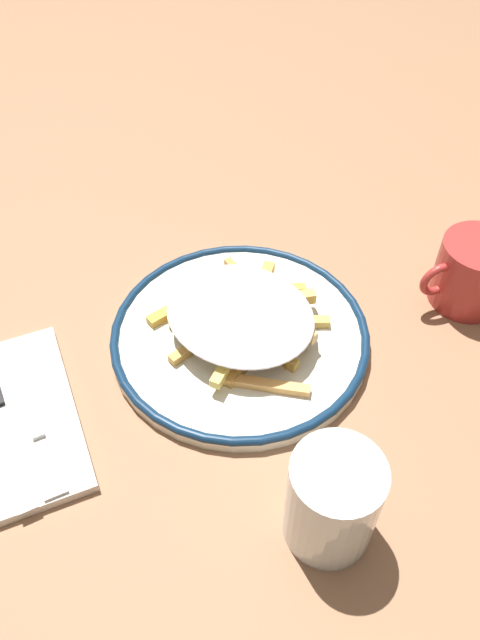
{
  "coord_description": "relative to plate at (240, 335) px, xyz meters",
  "views": [
    {
      "loc": [
        0.14,
        0.41,
        0.52
      ],
      "look_at": [
        0.0,
        0.0,
        0.03
      ],
      "focal_mm": 34.3,
      "sensor_mm": 36.0,
      "label": 1
    }
  ],
  "objects": [
    {
      "name": "ground_plane",
      "position": [
        0.0,
        0.0,
        -0.01
      ],
      "size": [
        2.6,
        2.6,
        0.0
      ],
      "primitive_type": "plane",
      "color": "#966A4A"
    },
    {
      "name": "plate",
      "position": [
        0.0,
        0.0,
        0.0
      ],
      "size": [
        0.28,
        0.28,
        0.02
      ],
      "color": "silver",
      "rests_on": "ground_plane"
    },
    {
      "name": "fries_heap",
      "position": [
        -0.01,
        -0.0,
        0.03
      ],
      "size": [
        0.21,
        0.22,
        0.04
      ],
      "color": "#E0A352",
      "rests_on": "plate"
    },
    {
      "name": "napkin",
      "position": [
        0.25,
        0.03,
        -0.0
      ],
      "size": [
        0.15,
        0.21,
        0.01
      ],
      "primitive_type": "cube",
      "rotation": [
        0.0,
        0.0,
        0.06
      ],
      "color": "silver",
      "rests_on": "ground_plane"
    },
    {
      "name": "fork",
      "position": [
        0.23,
        0.04,
        0.0
      ],
      "size": [
        0.04,
        0.18,
        0.01
      ],
      "color": "silver",
      "rests_on": "napkin"
    },
    {
      "name": "water_glass",
      "position": [
        0.0,
        0.23,
        0.04
      ],
      "size": [
        0.08,
        0.08,
        0.1
      ],
      "primitive_type": "cylinder",
      "color": "silver",
      "rests_on": "ground_plane"
    },
    {
      "name": "coffee_mug",
      "position": [
        -0.27,
        0.02,
        0.03
      ],
      "size": [
        0.11,
        0.09,
        0.08
      ],
      "color": "#B4332F",
      "rests_on": "ground_plane"
    }
  ]
}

